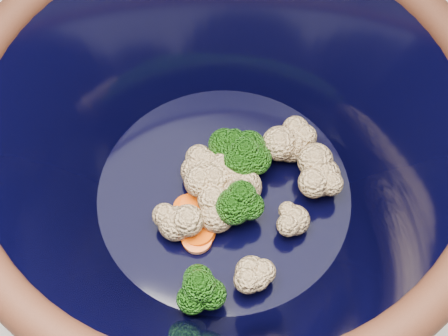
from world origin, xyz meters
The scene contains 3 objects.
counter centered at (0.00, 0.00, 0.45)m, with size 1.20×1.20×0.90m, color beige.
mixing_bowl centered at (-0.09, -0.08, 1.00)m, with size 0.40×0.40×0.17m.
vegetable_pile centered at (-0.08, -0.08, 0.96)m, with size 0.13×0.19×0.05m.
Camera 1 is at (-0.01, -0.31, 1.42)m, focal length 50.00 mm.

